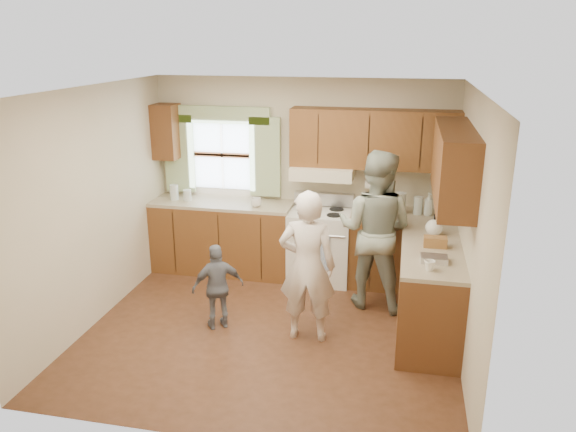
% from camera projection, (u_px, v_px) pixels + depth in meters
% --- Properties ---
extents(room, '(3.80, 3.80, 3.80)m').
position_uv_depth(room, '(270.00, 218.00, 5.56)').
color(room, '#432615').
rests_on(room, ground).
extents(kitchen_fixtures, '(3.80, 2.25, 2.15)m').
position_uv_depth(kitchen_fixtures, '(343.00, 227.00, 6.57)').
color(kitchen_fixtures, '#4A2810').
rests_on(kitchen_fixtures, ground).
extents(stove, '(0.76, 0.67, 1.07)m').
position_uv_depth(stove, '(320.00, 244.00, 7.08)').
color(stove, silver).
rests_on(stove, ground).
extents(woman_left, '(0.59, 0.41, 1.57)m').
position_uv_depth(woman_left, '(307.00, 266.00, 5.58)').
color(woman_left, silver).
rests_on(woman_left, ground).
extents(woman_right, '(1.01, 0.87, 1.81)m').
position_uv_depth(woman_right, '(375.00, 230.00, 6.26)').
color(woman_right, '#284336').
rests_on(woman_right, ground).
extents(child, '(0.59, 0.48, 0.93)m').
position_uv_depth(child, '(218.00, 287.00, 5.87)').
color(child, slate).
rests_on(child, ground).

